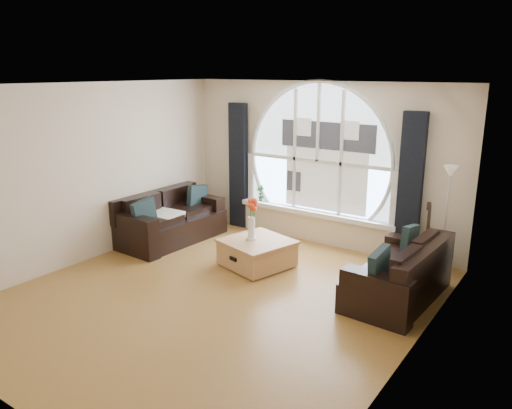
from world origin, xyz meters
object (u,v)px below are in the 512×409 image
at_px(sofa_left, 171,218).
at_px(sofa_right, 398,270).
at_px(vase_flowers, 251,214).
at_px(guitar, 428,235).
at_px(coffee_chest, 257,252).
at_px(potted_plant, 261,193).
at_px(floor_lamp, 445,221).

relative_size(sofa_left, sofa_right, 1.10).
height_order(sofa_left, vase_flowers, vase_flowers).
bearing_deg(guitar, sofa_left, 179.08).
xyz_separation_m(coffee_chest, guitar, (2.13, 1.33, 0.31)).
bearing_deg(potted_plant, floor_lamp, -3.60).
distance_m(sofa_right, coffee_chest, 2.12).
bearing_deg(potted_plant, guitar, -2.87).
relative_size(sofa_left, guitar, 1.77).
bearing_deg(sofa_left, sofa_right, 2.78).
relative_size(sofa_right, guitar, 1.61).
distance_m(sofa_left, coffee_chest, 1.90).
bearing_deg(coffee_chest, sofa_right, 18.65).
height_order(sofa_left, potted_plant, potted_plant).
xyz_separation_m(vase_flowers, guitar, (2.23, 1.34, -0.27)).
relative_size(sofa_left, vase_flowers, 2.68).
height_order(sofa_left, coffee_chest, sofa_left).
relative_size(coffee_chest, vase_flowers, 1.31).
relative_size(vase_flowers, guitar, 0.66).
distance_m(floor_lamp, guitar, 0.36).
bearing_deg(potted_plant, sofa_left, -124.53).
xyz_separation_m(floor_lamp, potted_plant, (-3.31, 0.21, -0.10)).
distance_m(sofa_left, sofa_right, 4.00).
height_order(coffee_chest, potted_plant, potted_plant).
height_order(sofa_left, guitar, guitar).
bearing_deg(floor_lamp, vase_flowers, -152.39).
xyz_separation_m(sofa_left, floor_lamp, (4.25, 1.16, 0.40)).
height_order(sofa_right, vase_flowers, vase_flowers).
bearing_deg(vase_flowers, sofa_right, 3.57).
bearing_deg(sofa_left, floor_lamp, 17.87).
relative_size(floor_lamp, guitar, 1.51).
bearing_deg(coffee_chest, sofa_left, -168.15).
distance_m(sofa_left, potted_plant, 1.69).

